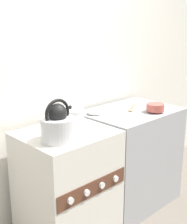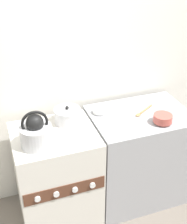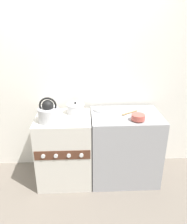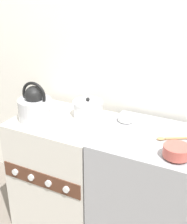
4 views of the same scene
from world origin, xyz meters
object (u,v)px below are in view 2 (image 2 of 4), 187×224
object	(u,v)px
kettle	(36,133)
small_ceramic_bowl	(99,111)
stove	(57,177)
cooking_pot	(67,116)
enamel_bowl	(163,118)

from	to	relation	value
kettle	small_ceramic_bowl	size ratio (longest dim) A/B	2.60
kettle	stove	bearing A→B (deg)	35.18
stove	cooking_pot	world-z (taller)	cooking_pot
stove	cooking_pot	size ratio (longest dim) A/B	4.10
stove	kettle	xyz separation A→B (m)	(-0.14, -0.10, 0.53)
enamel_bowl	small_ceramic_bowl	size ratio (longest dim) A/B	1.38
enamel_bowl	small_ceramic_bowl	world-z (taller)	enamel_bowl
enamel_bowl	small_ceramic_bowl	bearing A→B (deg)	143.48
cooking_pot	enamel_bowl	distance (m)	0.74
kettle	enamel_bowl	size ratio (longest dim) A/B	1.89
cooking_pot	kettle	bearing A→B (deg)	-141.93
cooking_pot	small_ceramic_bowl	size ratio (longest dim) A/B	1.95
kettle	small_ceramic_bowl	distance (m)	0.62
enamel_bowl	stove	bearing A→B (deg)	169.36
small_ceramic_bowl	enamel_bowl	bearing A→B (deg)	-36.52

